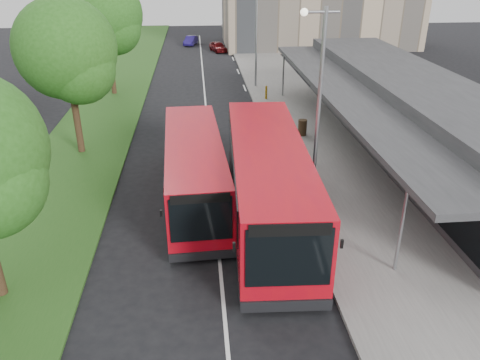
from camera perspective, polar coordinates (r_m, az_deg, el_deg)
The scene contains 16 objects.
ground at distance 18.34m, azimuth -2.80°, elevation -6.61°, with size 120.00×120.00×0.00m, color black.
pavement at distance 37.38m, azimuth 5.07°, elevation 10.55°, with size 5.00×80.00×0.15m, color slate.
grass_verge at distance 37.37m, azimuth -15.26°, elevation 9.71°, with size 5.00×80.00×0.10m, color #244F19.
lane_centre_line at distance 32.03m, azimuth -4.09°, elevation 7.86°, with size 0.12×70.00×0.01m, color silver.
kerb_dashes at distance 36.06m, azimuth 1.05°, elevation 9.97°, with size 0.12×56.00×0.01m.
station_building at distance 27.24m, azimuth 19.90°, elevation 7.64°, with size 7.70×26.00×4.00m.
tree_mid at distance 25.79m, azimuth -20.36°, elevation 14.04°, with size 5.06×5.06×8.13m.
tree_far at distance 37.35m, azimuth -16.06°, elevation 18.36°, with size 5.40×5.40×8.69m.
lamp_post_near at distance 18.80m, azimuth 9.40°, elevation 9.70°, with size 1.44×0.28×8.00m.
lamp_post_far at distance 38.12m, azimuth 1.88°, elevation 18.06°, with size 1.44×0.28×8.00m.
bus_main at distance 18.52m, azimuth 3.42°, elevation -0.32°, with size 3.47×11.71×3.28m.
bus_second at distance 20.29m, azimuth -5.55°, elevation 1.26°, with size 2.96×10.02×2.81m.
litter_bin at distance 28.03m, azimuth 7.61°, elevation 6.37°, with size 0.51×0.51×0.92m, color #332414.
bollard at distance 35.24m, azimuth 3.21°, elevation 10.61°, with size 0.15×0.15×0.96m, color #FEB20D.
car_near at distance 54.50m, azimuth -2.69°, elevation 15.93°, with size 1.30×3.23×1.10m, color #610D11.
car_far at distance 58.98m, azimuth -6.02°, elevation 16.55°, with size 1.11×3.17×1.05m, color navy.
Camera 1 is at (-0.54, -15.49, 9.80)m, focal length 35.00 mm.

